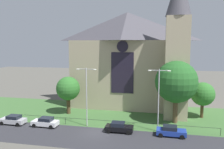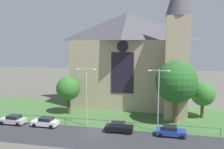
{
  "view_description": "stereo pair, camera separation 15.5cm",
  "coord_description": "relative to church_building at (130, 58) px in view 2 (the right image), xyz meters",
  "views": [
    {
      "loc": [
        9.32,
        -32.38,
        13.2
      ],
      "look_at": [
        0.83,
        8.0,
        7.83
      ],
      "focal_mm": 37.24,
      "sensor_mm": 36.0,
      "label": 1
    },
    {
      "loc": [
        9.47,
        -32.35,
        13.2
      ],
      "look_at": [
        0.83,
        8.0,
        7.83
      ],
      "focal_mm": 37.24,
      "sensor_mm": 36.0,
      "label": 2
    }
  ],
  "objects": [
    {
      "name": "road_asphalt",
      "position": [
        -2.86,
        -19.26,
        -10.27
      ],
      "size": [
        120.0,
        8.0,
        0.01
      ],
      "primitive_type": "cube",
      "color": "#2D2D33",
      "rests_on": "ground"
    },
    {
      "name": "grass_verge",
      "position": [
        -2.86,
        -9.26,
        -10.27
      ],
      "size": [
        120.0,
        20.0,
        0.01
      ],
      "primitive_type": "cube",
      "color": "#3D6633",
      "rests_on": "ground"
    },
    {
      "name": "parked_car_black",
      "position": [
        0.55,
        -16.33,
        -9.53
      ],
      "size": [
        4.23,
        2.07,
        1.51
      ],
      "rotation": [
        0.0,
        0.0,
        0.01
      ],
      "color": "black",
      "rests_on": "ground"
    },
    {
      "name": "church_building",
      "position": [
        0.0,
        0.0,
        0.0
      ],
      "size": [
        23.2,
        16.2,
        26.0
      ],
      "color": "tan",
      "rests_on": "ground"
    },
    {
      "name": "ground",
      "position": [
        -2.86,
        -7.26,
        -10.27
      ],
      "size": [
        160.0,
        160.0,
        0.0
      ],
      "primitive_type": "plane",
      "color": "#56544C"
    },
    {
      "name": "streetlamp_near",
      "position": [
        -5.01,
        -14.86,
        -4.33
      ],
      "size": [
        3.37,
        0.26,
        9.53
      ],
      "color": "#B2B2B7",
      "rests_on": "ground"
    },
    {
      "name": "tree_left_near",
      "position": [
        -10.6,
        -9.01,
        -5.43
      ],
      "size": [
        4.5,
        4.5,
        7.16
      ],
      "color": "#4C3823",
      "rests_on": "ground"
    },
    {
      "name": "tree_right_near",
      "position": [
        9.1,
        -10.26,
        -3.27
      ],
      "size": [
        7.03,
        7.03,
        10.55
      ],
      "color": "brown",
      "rests_on": "ground"
    },
    {
      "name": "parked_car_white",
      "position": [
        -11.52,
        -16.45,
        -9.53
      ],
      "size": [
        4.23,
        2.08,
        1.51
      ],
      "rotation": [
        0.0,
        0.0,
        3.12
      ],
      "color": "silver",
      "rests_on": "ground"
    },
    {
      "name": "parked_car_blue",
      "position": [
        8.18,
        -16.35,
        -9.53
      ],
      "size": [
        4.24,
        2.1,
        1.51
      ],
      "rotation": [
        0.0,
        0.0,
        -0.02
      ],
      "color": "#1E3899",
      "rests_on": "ground"
    },
    {
      "name": "iron_railing",
      "position": [
        -0.77,
        -14.76,
        -9.3
      ],
      "size": [
        32.17,
        0.07,
        1.13
      ],
      "color": "black",
      "rests_on": "ground"
    },
    {
      "name": "tree_right_far",
      "position": [
        14.01,
        -6.38,
        -5.94
      ],
      "size": [
        4.23,
        4.23,
        6.48
      ],
      "color": "#4C3823",
      "rests_on": "ground"
    },
    {
      "name": "parked_car_silver",
      "position": [
        -17.32,
        -16.53,
        -9.53
      ],
      "size": [
        4.21,
        2.05,
        1.51
      ],
      "rotation": [
        0.0,
        0.0,
        3.13
      ],
      "color": "#B7B7BC",
      "rests_on": "ground"
    },
    {
      "name": "streetlamp_far",
      "position": [
        6.3,
        -14.86,
        -4.3
      ],
      "size": [
        3.37,
        0.26,
        9.58
      ],
      "color": "#B2B2B7",
      "rests_on": "ground"
    }
  ]
}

